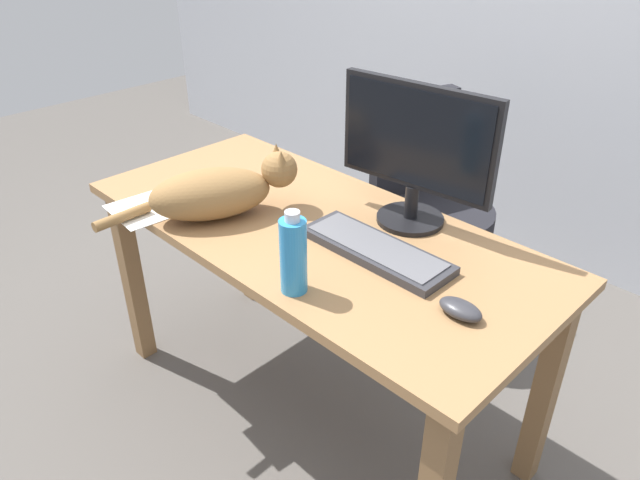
{
  "coord_description": "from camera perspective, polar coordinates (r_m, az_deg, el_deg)",
  "views": [
    {
      "loc": [
        1.1,
        -1.07,
        1.6
      ],
      "look_at": [
        0.15,
        -0.12,
        0.8
      ],
      "focal_mm": 33.45,
      "sensor_mm": 36.0,
      "label": 1
    }
  ],
  "objects": [
    {
      "name": "desk",
      "position": [
        1.82,
        -0.72,
        -1.6
      ],
      "size": [
        1.47,
        0.67,
        0.74
      ],
      "color": "#9E7247",
      "rests_on": "ground_plane"
    },
    {
      "name": "paper_sheet",
      "position": [
        1.94,
        -15.0,
        3.36
      ],
      "size": [
        0.23,
        0.31,
        0.0
      ],
      "primitive_type": "cube",
      "rotation": [
        0.0,
        0.0,
        -0.09
      ],
      "color": "white",
      "rests_on": "desk"
    },
    {
      "name": "office_chair",
      "position": [
        2.41,
        10.12,
        0.72
      ],
      "size": [
        0.5,
        0.48,
        0.95
      ],
      "color": "black",
      "rests_on": "ground_plane"
    },
    {
      "name": "computer_mouse",
      "position": [
        1.43,
        13.29,
        -6.46
      ],
      "size": [
        0.11,
        0.06,
        0.04
      ],
      "primitive_type": "ellipsoid",
      "color": "#333338",
      "rests_on": "desk"
    },
    {
      "name": "monitor",
      "position": [
        1.7,
        9.15,
        8.48
      ],
      "size": [
        0.48,
        0.2,
        0.41
      ],
      "color": "black",
      "rests_on": "desk"
    },
    {
      "name": "cat",
      "position": [
        1.8,
        -9.74,
        4.65
      ],
      "size": [
        0.33,
        0.55,
        0.2
      ],
      "color": "olive",
      "rests_on": "desk"
    },
    {
      "name": "ground_plane",
      "position": [
        2.22,
        -0.62,
        -15.5
      ],
      "size": [
        8.0,
        8.0,
        0.0
      ],
      "primitive_type": "plane",
      "color": "#59544F"
    },
    {
      "name": "water_bottle",
      "position": [
        1.43,
        -2.57,
        -1.45
      ],
      "size": [
        0.07,
        0.07,
        0.22
      ],
      "color": "#2D8CD1",
      "rests_on": "desk"
    },
    {
      "name": "keyboard",
      "position": [
        1.62,
        5.36,
        -0.92
      ],
      "size": [
        0.44,
        0.15,
        0.03
      ],
      "color": "#333338",
      "rests_on": "desk"
    }
  ]
}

